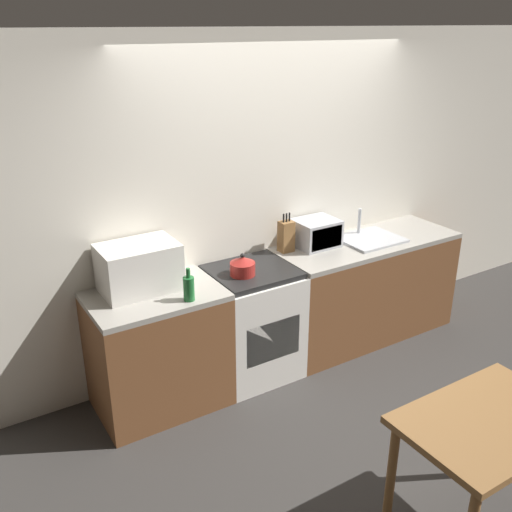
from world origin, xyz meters
The scene contains 12 objects.
ground_plane centered at (0.00, 0.00, 0.00)m, with size 16.00×16.00×0.00m, color #33302D.
wall_back centered at (0.00, 1.11, 1.30)m, with size 10.00×0.06×2.60m.
counter_left_run centered at (-1.16, 0.77, 0.45)m, with size 0.92×0.62×0.90m.
counter_right_run centered at (0.79, 0.77, 0.45)m, with size 1.67×0.62×0.90m.
stove_range centered at (-0.37, 0.77, 0.45)m, with size 0.65×0.62×0.90m.
kettle centered at (-0.48, 0.72, 0.97)m, with size 0.19×0.19×0.17m.
microwave centered at (-1.22, 0.88, 1.07)m, with size 0.53×0.36×0.34m.
bottle centered at (-1.00, 0.56, 0.99)m, with size 0.08×0.08×0.23m.
knife_block centered at (0.06, 0.94, 1.03)m, with size 0.11×0.10×0.32m.
toaster_oven centered at (0.34, 0.91, 1.01)m, with size 0.35×0.30×0.23m.
sink_basin centered at (0.81, 0.78, 0.91)m, with size 0.51×0.43×0.24m.
dining_table centered at (-0.16, -1.22, 0.65)m, with size 0.93×0.62×0.77m.
Camera 1 is at (-2.42, -2.59, 2.63)m, focal length 40.00 mm.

